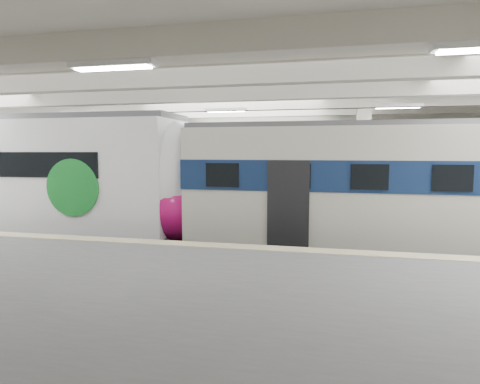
# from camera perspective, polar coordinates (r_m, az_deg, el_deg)

# --- Properties ---
(station_hall) EXTENTS (36.00, 24.00, 5.75)m
(station_hall) POSITION_cam_1_polar(r_m,az_deg,el_deg) (11.49, -6.64, 4.89)
(station_hall) COLOR black
(station_hall) RESTS_ON ground
(modern_emu) EXTENTS (14.54, 3.00, 4.66)m
(modern_emu) POSITION_cam_1_polar(r_m,az_deg,el_deg) (16.27, -26.61, 1.22)
(modern_emu) COLOR white
(modern_emu) RESTS_ON ground
(older_rer) EXTENTS (12.88, 2.84, 4.27)m
(older_rer) POSITION_cam_1_polar(r_m,az_deg,el_deg) (12.82, 21.67, 0.13)
(older_rer) COLOR beige
(older_rer) RESTS_ON ground
(far_train) EXTENTS (14.06, 3.23, 4.47)m
(far_train) POSITION_cam_1_polar(r_m,az_deg,el_deg) (20.15, -13.47, 2.52)
(far_train) COLOR white
(far_train) RESTS_ON ground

